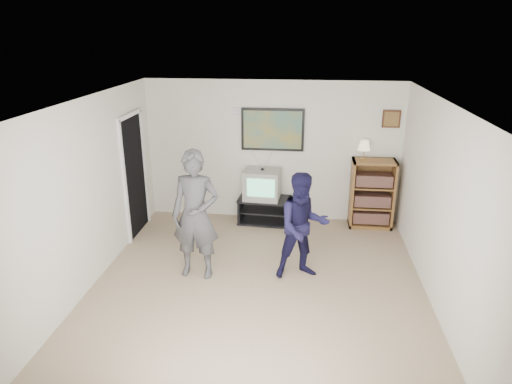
% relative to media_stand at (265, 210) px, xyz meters
% --- Properties ---
extents(room_shell, '(4.51, 5.00, 2.51)m').
position_rel_media_stand_xyz_m(room_shell, '(0.11, -1.88, 1.02)').
color(room_shell, '#75614A').
rests_on(room_shell, ground).
extents(media_stand, '(0.96, 0.58, 0.46)m').
position_rel_media_stand_xyz_m(media_stand, '(0.00, 0.00, 0.00)').
color(media_stand, black).
rests_on(media_stand, room_shell).
extents(crt_television, '(0.65, 0.56, 0.52)m').
position_rel_media_stand_xyz_m(crt_television, '(-0.05, 0.00, 0.49)').
color(crt_television, gray).
rests_on(crt_television, media_stand).
extents(bookshelf, '(0.74, 0.42, 1.21)m').
position_rel_media_stand_xyz_m(bookshelf, '(1.87, 0.05, 0.37)').
color(bookshelf, brown).
rests_on(bookshelf, room_shell).
extents(table_lamp, '(0.21, 0.21, 0.33)m').
position_rel_media_stand_xyz_m(table_lamp, '(1.67, 0.05, 1.14)').
color(table_lamp, beige).
rests_on(table_lamp, bookshelf).
extents(person_tall, '(0.69, 0.47, 1.82)m').
position_rel_media_stand_xyz_m(person_tall, '(-0.77, -1.95, 0.68)').
color(person_tall, '#3E3D41').
rests_on(person_tall, room_shell).
extents(person_short, '(0.88, 0.76, 1.52)m').
position_rel_media_stand_xyz_m(person_short, '(0.69, -1.83, 0.53)').
color(person_short, black).
rests_on(person_short, room_shell).
extents(controller_left, '(0.09, 0.14, 0.04)m').
position_rel_media_stand_xyz_m(controller_left, '(-0.81, -1.72, 1.03)').
color(controller_left, white).
rests_on(controller_left, person_tall).
extents(controller_right, '(0.06, 0.13, 0.04)m').
position_rel_media_stand_xyz_m(controller_right, '(0.68, -1.60, 0.82)').
color(controller_right, white).
rests_on(controller_right, person_short).
extents(poster, '(1.10, 0.03, 0.75)m').
position_rel_media_stand_xyz_m(poster, '(0.11, 0.25, 1.42)').
color(poster, black).
rests_on(poster, room_shell).
extents(air_vent, '(0.28, 0.02, 0.14)m').
position_rel_media_stand_xyz_m(air_vent, '(-0.44, 0.25, 1.72)').
color(air_vent, white).
rests_on(air_vent, room_shell).
extents(small_picture, '(0.30, 0.03, 0.30)m').
position_rel_media_stand_xyz_m(small_picture, '(2.11, 0.25, 1.65)').
color(small_picture, black).
rests_on(small_picture, room_shell).
extents(doorway, '(0.03, 0.85, 2.00)m').
position_rel_media_stand_xyz_m(doorway, '(-2.13, -0.63, 0.77)').
color(doorway, black).
rests_on(doorway, room_shell).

